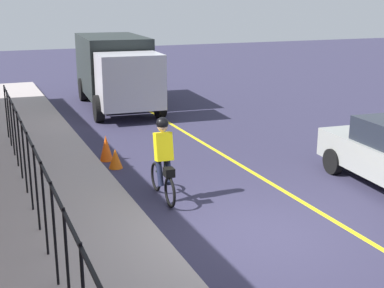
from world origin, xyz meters
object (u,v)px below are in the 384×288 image
box_truck_background (116,68)px  traffic_cone_far (106,148)px  cyclist_lead (163,160)px  traffic_cone_near (115,158)px

box_truck_background → traffic_cone_far: box_truck_background is taller
cyclist_lead → box_truck_background: box_truck_background is taller
cyclist_lead → traffic_cone_near: 2.68m
traffic_cone_far → traffic_cone_near: bearing=-175.6°
cyclist_lead → traffic_cone_far: (3.32, 0.44, -0.56)m
box_truck_background → traffic_cone_far: size_ratio=9.90×
box_truck_background → traffic_cone_near: box_truck_background is taller
traffic_cone_near → traffic_cone_far: size_ratio=0.74×
traffic_cone_near → box_truck_background: bearing=-15.4°
box_truck_background → traffic_cone_near: (-7.80, 2.15, -1.29)m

